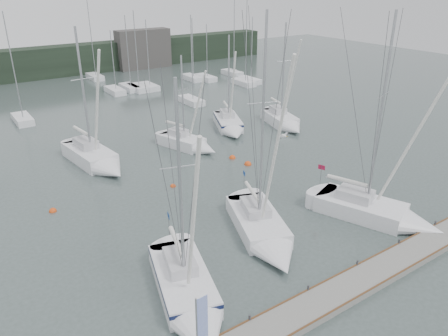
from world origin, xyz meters
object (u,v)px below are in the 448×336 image
(sailboat_mid_d, at_px, (230,126))
(dock_banner, at_px, (201,327))
(sailboat_mid_e, at_px, (285,122))
(sailboat_near_left, at_px, (190,300))
(buoy_c, at_px, (53,211))
(buoy_b, at_px, (232,158))
(sailboat_near_center, at_px, (266,237))
(buoy_a, at_px, (173,186))
(sailboat_near_right, at_px, (386,215))
(sailboat_mid_b, at_px, (98,161))
(sailboat_mid_c, at_px, (191,144))
(buoy_d, at_px, (248,165))

(sailboat_mid_d, xyz_separation_m, dock_banner, (-19.89, -26.17, 2.15))
(sailboat_mid_e, bearing_deg, sailboat_near_left, -125.60)
(buoy_c, bearing_deg, buoy_b, 2.98)
(sailboat_near_center, distance_m, dock_banner, 11.16)
(sailboat_near_left, height_order, dock_banner, sailboat_near_left)
(sailboat_mid_d, relative_size, buoy_a, 24.39)
(sailboat_near_left, xyz_separation_m, buoy_b, (13.74, 15.58, -0.56))
(sailboat_near_right, bearing_deg, dock_banner, 171.04)
(buoy_b, bearing_deg, sailboat_mid_b, 155.51)
(sailboat_mid_b, relative_size, sailboat_mid_c, 1.32)
(sailboat_near_right, bearing_deg, sailboat_mid_d, 63.34)
(sailboat_mid_b, height_order, sailboat_mid_e, sailboat_mid_b)
(sailboat_near_right, height_order, buoy_b, sailboat_near_right)
(sailboat_mid_d, bearing_deg, buoy_d, -91.62)
(sailboat_mid_b, xyz_separation_m, buoy_b, (11.32, -5.16, -0.63))
(buoy_a, xyz_separation_m, buoy_b, (7.62, 2.21, 0.00))
(buoy_b, bearing_deg, sailboat_near_right, -82.30)
(sailboat_mid_c, xyz_separation_m, sailboat_mid_e, (12.48, -0.02, 0.05))
(sailboat_mid_e, bearing_deg, buoy_d, -133.05)
(sailboat_mid_e, relative_size, buoy_b, 19.79)
(buoy_c, bearing_deg, buoy_d, -3.94)
(sailboat_near_left, height_order, sailboat_mid_d, sailboat_near_left)
(sailboat_mid_c, relative_size, sailboat_mid_e, 0.81)
(sailboat_near_center, xyz_separation_m, buoy_c, (-10.43, 12.20, -0.51))
(sailboat_near_center, bearing_deg, dock_banner, -123.63)
(buoy_c, bearing_deg, sailboat_near_left, -77.49)
(buoy_c, bearing_deg, sailboat_mid_c, 18.95)
(buoy_d, bearing_deg, dock_banner, -132.11)
(buoy_b, bearing_deg, buoy_d, -82.04)
(sailboat_mid_b, bearing_deg, sailboat_mid_c, -12.44)
(sailboat_mid_e, bearing_deg, buoy_a, -145.34)
(buoy_a, bearing_deg, sailboat_mid_d, 36.38)
(sailboat_mid_c, distance_m, sailboat_mid_d, 6.97)
(sailboat_near_left, distance_m, sailboat_mid_e, 31.21)
(sailboat_near_right, xyz_separation_m, buoy_d, (-1.85, 13.73, -0.57))
(sailboat_near_right, bearing_deg, buoy_a, 104.86)
(dock_banner, bearing_deg, sailboat_mid_b, 77.22)
(buoy_c, bearing_deg, sailboat_mid_e, 10.55)
(sailboat_near_right, xyz_separation_m, sailboat_mid_d, (2.31, 22.48, 0.00))
(sailboat_near_center, height_order, buoy_a, sailboat_near_center)
(sailboat_near_center, height_order, sailboat_mid_e, sailboat_near_center)
(sailboat_mid_c, relative_size, buoy_d, 14.90)
(buoy_a, bearing_deg, buoy_b, 16.14)
(sailboat_mid_d, distance_m, dock_banner, 32.94)
(buoy_b, distance_m, dock_banner, 25.02)
(sailboat_mid_c, bearing_deg, dock_banner, -137.41)
(sailboat_mid_b, distance_m, sailboat_mid_d, 15.84)
(sailboat_near_left, bearing_deg, dock_banner, -97.63)
(sailboat_mid_d, bearing_deg, sailboat_near_center, -95.38)
(buoy_b, bearing_deg, sailboat_mid_c, 116.21)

